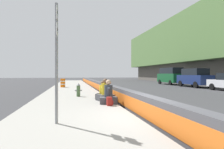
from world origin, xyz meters
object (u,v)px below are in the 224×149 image
(seated_person_foreground, at_px, (108,96))
(seated_person_rear, at_px, (102,93))
(route_sign_post, at_px, (57,54))
(parked_car_fourth, at_px, (194,78))
(seated_person_middle, at_px, (105,94))
(backpack, at_px, (109,101))
(fire_hydrant, at_px, (78,90))
(construction_barrel, at_px, (63,83))
(parked_car_midline, at_px, (171,76))

(seated_person_foreground, height_order, seated_person_rear, seated_person_foreground)
(route_sign_post, bearing_deg, parked_car_fourth, -44.21)
(seated_person_foreground, height_order, seated_person_middle, seated_person_middle)
(seated_person_rear, xyz_separation_m, backpack, (-2.78, 0.09, -0.13))
(parked_car_fourth, bearing_deg, seated_person_rear, 127.28)
(fire_hydrant, relative_size, seated_person_rear, 0.84)
(seated_person_middle, bearing_deg, seated_person_rear, 0.72)
(fire_hydrant, bearing_deg, parked_car_fourth, -59.18)
(seated_person_middle, xyz_separation_m, parked_car_fourth, (10.81, -12.89, 0.66))
(seated_person_foreground, distance_m, parked_car_fourth, 17.62)
(construction_barrel, xyz_separation_m, parked_car_midline, (5.09, -15.81, 0.73))
(fire_hydrant, height_order, parked_car_fourth, parked_car_fourth)
(fire_hydrant, relative_size, seated_person_foreground, 0.74)
(route_sign_post, xyz_separation_m, seated_person_rear, (5.77, -2.27, -1.74))
(parked_car_fourth, bearing_deg, fire_hydrant, 120.82)
(seated_person_rear, relative_size, backpack, 2.62)
(seated_person_rear, bearing_deg, seated_person_middle, -179.28)
(route_sign_post, relative_size, seated_person_middle, 2.95)
(fire_hydrant, bearing_deg, seated_person_foreground, -158.16)
(route_sign_post, relative_size, seated_person_foreground, 3.02)
(seated_person_middle, distance_m, parked_car_midline, 21.39)
(backpack, xyz_separation_m, parked_car_midline, (18.77, -13.10, 1.02))
(route_sign_post, relative_size, parked_car_midline, 0.70)
(backpack, bearing_deg, parked_car_midline, -34.91)
(seated_person_middle, distance_m, construction_barrel, 12.21)
(fire_hydrant, distance_m, parked_car_fourth, 16.66)
(seated_person_middle, bearing_deg, parked_car_fourth, -50.03)
(parked_car_midline, bearing_deg, route_sign_post, 144.93)
(route_sign_post, bearing_deg, backpack, -36.03)
(parked_car_midline, bearing_deg, fire_hydrant, 135.58)
(construction_barrel, distance_m, parked_car_fourth, 15.75)
(seated_person_rear, bearing_deg, construction_barrel, 14.42)
(route_sign_post, relative_size, backpack, 9.00)
(seated_person_middle, bearing_deg, seated_person_foreground, 178.36)
(seated_person_foreground, bearing_deg, seated_person_rear, -0.55)
(seated_person_rear, distance_m, construction_barrel, 11.25)
(route_sign_post, distance_m, backpack, 4.15)
(seated_person_middle, bearing_deg, fire_hydrant, 31.78)
(parked_car_fourth, xyz_separation_m, parked_car_midline, (6.17, -0.10, 0.17))
(fire_hydrant, height_order, seated_person_rear, seated_person_rear)
(parked_car_fourth, bearing_deg, seated_person_middle, 129.97)
(seated_person_foreground, distance_m, seated_person_middle, 1.16)
(seated_person_rear, height_order, parked_car_fourth, parked_car_fourth)
(construction_barrel, relative_size, parked_car_midline, 0.18)
(construction_barrel, bearing_deg, seated_person_rear, -165.58)
(seated_person_foreground, xyz_separation_m, parked_car_midline, (18.13, -13.03, 0.84))
(parked_car_fourth, height_order, parked_car_midline, parked_car_midline)
(seated_person_rear, distance_m, backpack, 2.78)
(seated_person_middle, bearing_deg, backpack, 176.73)
(seated_person_foreground, xyz_separation_m, seated_person_rear, (2.14, -0.02, -0.05))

